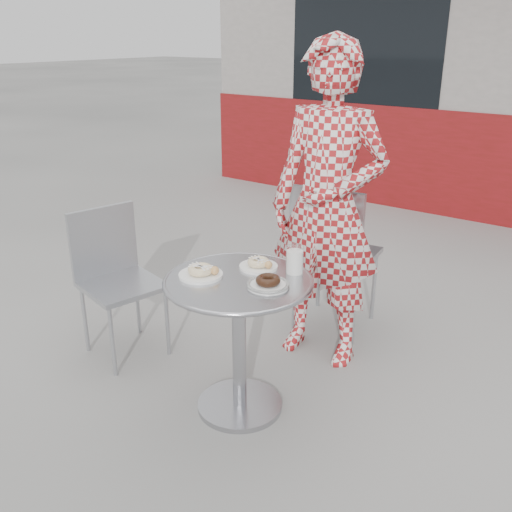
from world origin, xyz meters
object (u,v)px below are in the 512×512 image
Objects in this scene: bistro_table at (239,313)px; plate_near at (201,272)px; milk_cup at (295,261)px; plate_far at (259,264)px; chair_left at (124,312)px; seated_person at (327,208)px; chair_far at (335,283)px; plate_checker at (268,283)px.

plate_near is at bearing -155.39° from bistro_table.
milk_cup reaches higher than bistro_table.
plate_far is 0.27m from plate_near.
seated_person reaches higher than chair_left.
chair_far reaches higher than bistro_table.
milk_cup is (0.31, 0.27, 0.04)m from plate_near.
plate_near reaches higher than plate_far.
milk_cup is (0.20, -0.79, 0.45)m from chair_far.
bistro_table is at bearing 85.49° from chair_far.
seated_person reaches higher than bistro_table.
plate_near reaches higher than plate_checker.
milk_cup is at bearing 97.48° from chair_far.
plate_far is (0.04, -0.83, 0.41)m from chair_far.
chair_far is (-0.04, 0.99, -0.23)m from bistro_table.
seated_person is at bearing 74.55° from plate_near.
chair_far is at bearing 92.58° from bistro_table.
bistro_table is 0.40× the size of seated_person.
chair_far is 0.93m from plate_far.
plate_checker is 1.44× the size of milk_cup.
plate_far is at bearing 85.87° from chair_far.
milk_cup reaches higher than plate_far.
chair_far is at bearing 84.24° from plate_near.
plate_near is 0.42m from milk_cup.
plate_checker is at bearing 15.36° from plate_near.
plate_checker is (0.15, -0.14, -0.00)m from plate_far.
bistro_table is 0.75× the size of chair_far.
chair_left is at bearing -171.59° from plate_far.
seated_person is (0.10, -0.31, 0.56)m from chair_far.
chair_far is 1.12× the size of chair_left.
plate_far is (-0.00, 0.16, 0.18)m from bistro_table.
plate_checker reaches higher than bistro_table.
bistro_table is 0.83× the size of chair_left.
chair_left is at bearing 43.65° from chair_far.
plate_checker is (0.15, 0.01, 0.18)m from bistro_table.
chair_left reaches higher than bistro_table.
chair_left is at bearing 177.55° from bistro_table.
seated_person is 8.59× the size of plate_near.
chair_left reaches higher than plate_checker.
milk_cup is (0.16, 0.05, 0.04)m from plate_far.
chair_left is at bearing 178.69° from plate_checker.
chair_left is 1.24m from seated_person.
plate_checker is at bearing -93.25° from milk_cup.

